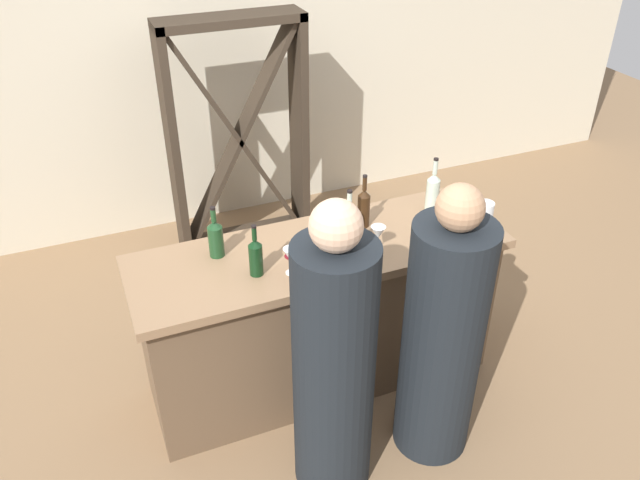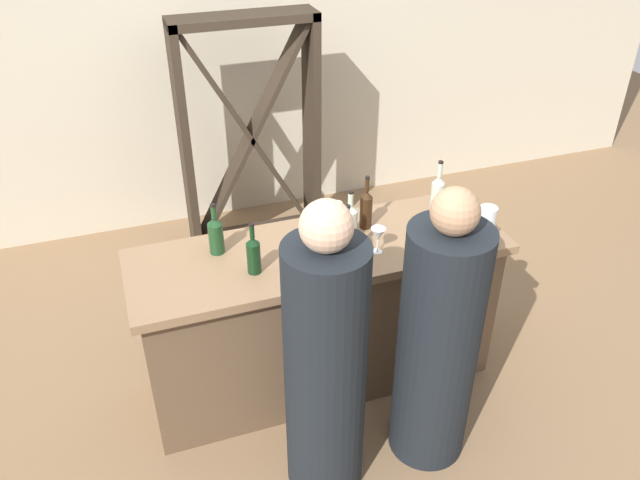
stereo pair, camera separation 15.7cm
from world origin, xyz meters
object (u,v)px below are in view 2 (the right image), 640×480
object	(u,v)px
wine_rack	(250,137)
wine_bottle_second_right_clear_pale	(350,221)
wine_glass_far_left	(336,210)
wine_bottle_center_clear_pale	(346,240)
person_left_guest	(438,343)
wine_bottle_leftmost_olive_green	(216,234)
water_pitcher	(486,224)
wine_glass_near_right	(378,235)
wine_bottle_far_right_clear_pale	(437,195)
wine_bottle_rightmost_amber_brown	(366,208)
wine_glass_near_center	(289,256)
person_center_guest	(325,367)
wine_bottle_second_left_dark_green	(253,254)
wine_glass_near_left	(438,235)

from	to	relation	value
wine_rack	wine_bottle_second_right_clear_pale	world-z (taller)	wine_rack
wine_glass_far_left	wine_bottle_second_right_clear_pale	bearing A→B (deg)	-76.48
wine_bottle_center_clear_pale	person_left_guest	world-z (taller)	person_left_guest
wine_bottle_leftmost_olive_green	water_pitcher	bearing A→B (deg)	-14.56
wine_bottle_center_clear_pale	wine_glass_near_right	bearing A→B (deg)	6.29
wine_bottle_far_right_clear_pale	wine_rack	bearing A→B (deg)	115.19
wine_bottle_center_clear_pale	wine_bottle_rightmost_amber_brown	xyz separation A→B (m)	(0.22, 0.28, -0.00)
wine_bottle_rightmost_amber_brown	wine_glass_near_center	size ratio (longest dim) A/B	2.17
wine_bottle_center_clear_pale	wine_glass_far_left	xyz separation A→B (m)	(0.06, 0.32, -0.01)
wine_bottle_far_right_clear_pale	water_pitcher	size ratio (longest dim) A/B	1.66
wine_glass_near_center	wine_glass_far_left	bearing A→B (deg)	40.61
wine_bottle_rightmost_amber_brown	person_left_guest	distance (m)	0.85
wine_bottle_second_right_clear_pale	water_pitcher	distance (m)	0.73
person_center_guest	wine_bottle_second_left_dark_green	bearing A→B (deg)	14.23
wine_bottle_second_right_clear_pale	person_center_guest	size ratio (longest dim) A/B	0.18
wine_rack	wine_glass_near_right	distance (m)	1.81
wine_bottle_leftmost_olive_green	person_left_guest	size ratio (longest dim) A/B	0.19
water_pitcher	person_left_guest	world-z (taller)	person_left_guest
wine_glass_near_left	wine_glass_far_left	xyz separation A→B (m)	(-0.41, 0.40, 0.01)
wine_rack	person_left_guest	world-z (taller)	wine_rack
water_pitcher	wine_bottle_second_right_clear_pale	bearing A→B (deg)	159.69
water_pitcher	wine_glass_far_left	bearing A→B (deg)	151.93
wine_bottle_rightmost_amber_brown	wine_glass_near_center	world-z (taller)	wine_bottle_rightmost_amber_brown
wine_glass_near_left	wine_rack	bearing A→B (deg)	105.97
wine_bottle_second_left_dark_green	wine_rack	bearing A→B (deg)	76.90
wine_bottle_center_clear_pale	wine_bottle_rightmost_amber_brown	size ratio (longest dim) A/B	1.04
wine_bottle_rightmost_amber_brown	wine_bottle_far_right_clear_pale	world-z (taller)	wine_bottle_far_right_clear_pale
wine_bottle_far_right_clear_pale	wine_bottle_center_clear_pale	bearing A→B (deg)	-157.69
wine_glass_near_center	wine_glass_near_right	size ratio (longest dim) A/B	1.00
wine_bottle_second_left_dark_green	wine_glass_near_right	distance (m)	0.66
person_center_guest	water_pitcher	bearing A→B (deg)	-70.63
wine_glass_near_center	wine_glass_near_right	xyz separation A→B (m)	(0.49, 0.02, 0.01)
wine_rack	wine_glass_near_left	world-z (taller)	wine_rack
wine_glass_near_right	wine_bottle_second_right_clear_pale	bearing A→B (deg)	118.10
wine_glass_near_left	wine_glass_near_right	distance (m)	0.31
wine_bottle_far_right_clear_pale	wine_glass_far_left	world-z (taller)	wine_bottle_far_right_clear_pale
water_pitcher	person_left_guest	xyz separation A→B (m)	(-0.49, -0.44, -0.32)
wine_rack	wine_bottle_rightmost_amber_brown	bearing A→B (deg)	-79.38
wine_glass_near_center	person_center_guest	bearing A→B (deg)	-88.33
wine_bottle_far_right_clear_pale	water_pitcher	distance (m)	0.36
wine_glass_near_center	wine_bottle_second_right_clear_pale	bearing A→B (deg)	25.32
wine_bottle_second_left_dark_green	wine_bottle_rightmost_amber_brown	distance (m)	0.73
wine_bottle_leftmost_olive_green	wine_glass_far_left	distance (m)	0.67
person_left_guest	person_center_guest	distance (m)	0.58
wine_glass_near_center	wine_glass_far_left	xyz separation A→B (m)	(0.37, 0.32, 0.02)
wine_glass_near_right	wine_rack	bearing A→B (deg)	97.91
wine_glass_near_right	wine_glass_far_left	size ratio (longest dim) A/B	0.90
wine_glass_near_center	water_pitcher	bearing A→B (deg)	-3.33
wine_bottle_leftmost_olive_green	wine_glass_near_right	bearing A→B (deg)	-19.16
water_pitcher	person_center_guest	distance (m)	1.20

